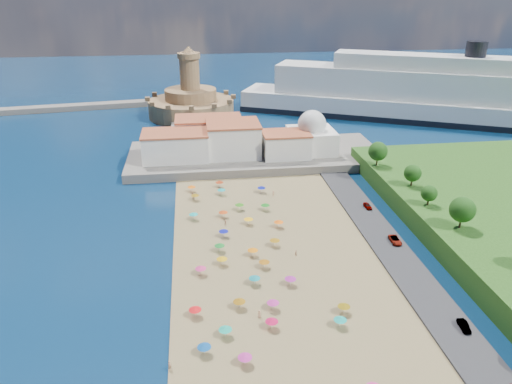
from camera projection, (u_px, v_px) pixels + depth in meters
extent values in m
plane|color=#071938|center=(253.00, 269.00, 112.74)|extent=(700.00, 700.00, 0.00)
cube|color=#59544C|center=(255.00, 156.00, 179.85)|extent=(90.00, 36.00, 3.00)
cube|color=#59544C|center=(193.00, 132.00, 209.22)|extent=(18.00, 70.00, 2.40)
cube|color=silver|center=(176.00, 146.00, 170.49)|extent=(22.00, 14.00, 9.00)
cube|color=silver|center=(233.00, 140.00, 174.31)|extent=(18.00, 16.00, 11.00)
cube|color=silver|center=(286.00, 145.00, 173.41)|extent=(16.00, 12.00, 8.00)
cube|color=silver|center=(209.00, 132.00, 184.48)|extent=(24.00, 14.00, 10.00)
cube|color=silver|center=(311.00, 141.00, 178.25)|extent=(16.00, 16.00, 8.00)
sphere|color=silver|center=(312.00, 124.00, 175.88)|extent=(10.00, 10.00, 10.00)
cylinder|color=silver|center=(312.00, 114.00, 174.39)|extent=(1.20, 1.20, 1.60)
cylinder|color=#99754C|center=(191.00, 108.00, 235.45)|extent=(40.00, 40.00, 8.00)
cylinder|color=#99754C|center=(191.00, 94.00, 232.89)|extent=(24.00, 24.00, 5.00)
cylinder|color=#99754C|center=(190.00, 74.00, 229.14)|extent=(9.00, 9.00, 14.00)
cylinder|color=#99754C|center=(189.00, 56.00, 225.90)|extent=(10.40, 10.40, 2.40)
cone|color=#99754C|center=(188.00, 49.00, 224.84)|extent=(6.00, 6.00, 3.00)
cube|color=black|center=(414.00, 116.00, 231.79)|extent=(158.32, 93.13, 2.64)
cube|color=silver|center=(415.00, 109.00, 230.38)|extent=(157.25, 92.34, 9.78)
cube|color=silver|center=(419.00, 84.00, 225.88)|extent=(125.99, 74.26, 13.04)
cube|color=silver|center=(421.00, 62.00, 222.02)|extent=(75.14, 46.75, 6.52)
cylinder|color=black|center=(476.00, 49.00, 213.19)|extent=(8.70, 8.70, 6.52)
cylinder|color=gray|center=(253.00, 252.00, 116.88)|extent=(0.07, 0.07, 2.00)
cone|color=orange|center=(253.00, 249.00, 116.52)|extent=(2.50, 2.50, 0.60)
cylinder|color=gray|center=(255.00, 281.00, 105.99)|extent=(0.07, 0.07, 2.00)
cone|color=#0E7984|center=(255.00, 277.00, 105.64)|extent=(2.50, 2.50, 0.60)
cylinder|color=gray|center=(195.00, 312.00, 95.93)|extent=(0.07, 0.07, 2.00)
cone|color=red|center=(195.00, 308.00, 95.58)|extent=(2.50, 2.50, 0.60)
cylinder|color=gray|center=(265.00, 207.00, 139.99)|extent=(0.07, 0.07, 2.00)
cone|color=#147319|center=(265.00, 204.00, 139.64)|extent=(2.50, 2.50, 0.60)
cylinder|color=gray|center=(224.00, 233.00, 125.60)|extent=(0.07, 0.07, 2.00)
cone|color=#0B1093|center=(224.00, 230.00, 125.24)|extent=(2.50, 2.50, 0.60)
cylinder|color=gray|center=(264.00, 264.00, 112.06)|extent=(0.07, 0.07, 2.00)
cone|color=#9D5D0E|center=(264.00, 261.00, 111.70)|extent=(2.50, 2.50, 0.60)
cylinder|color=gray|center=(239.00, 207.00, 140.16)|extent=(0.07, 0.07, 2.00)
cone|color=#2D7D16|center=(239.00, 204.00, 139.81)|extent=(2.50, 2.50, 0.60)
cylinder|color=gray|center=(275.00, 243.00, 121.25)|extent=(0.07, 0.07, 2.00)
cone|color=#99680D|center=(275.00, 239.00, 120.89)|extent=(2.50, 2.50, 0.60)
cylinder|color=gray|center=(273.00, 305.00, 98.00)|extent=(0.07, 0.07, 2.00)
cone|color=#B82789|center=(273.00, 301.00, 97.64)|extent=(2.50, 2.50, 0.60)
cylinder|color=gray|center=(340.00, 322.00, 93.11)|extent=(0.07, 0.07, 2.00)
cone|color=#10998B|center=(340.00, 319.00, 92.75)|extent=(2.50, 2.50, 0.60)
cylinder|color=gray|center=(272.00, 324.00, 92.67)|extent=(0.07, 0.07, 2.00)
cone|color=#B90E42|center=(272.00, 320.00, 92.31)|extent=(2.50, 2.50, 0.60)
cylinder|color=gray|center=(194.00, 216.00, 134.57)|extent=(0.07, 0.07, 2.00)
cone|color=#119D98|center=(193.00, 213.00, 134.22)|extent=(2.50, 2.50, 0.60)
cylinder|color=gray|center=(248.00, 221.00, 131.87)|extent=(0.07, 0.07, 2.00)
cone|color=#FFB30D|center=(248.00, 218.00, 131.51)|extent=(2.50, 2.50, 0.60)
cylinder|color=gray|center=(222.00, 261.00, 113.25)|extent=(0.07, 0.07, 2.00)
cone|color=#D69F0B|center=(222.00, 258.00, 112.90)|extent=(2.50, 2.50, 0.60)
cylinder|color=gray|center=(245.00, 360.00, 83.92)|extent=(0.07, 0.07, 2.00)
cone|color=#B52688|center=(245.00, 356.00, 83.57)|extent=(2.50, 2.50, 0.60)
cylinder|color=gray|center=(204.00, 350.00, 86.27)|extent=(0.07, 0.07, 2.00)
cone|color=#0A458C|center=(204.00, 346.00, 85.92)|extent=(2.50, 2.50, 0.60)
cylinder|color=gray|center=(261.00, 190.00, 151.55)|extent=(0.07, 0.07, 2.00)
cone|color=#0B1698|center=(261.00, 187.00, 151.19)|extent=(2.50, 2.50, 0.60)
cylinder|color=gray|center=(220.00, 184.00, 155.59)|extent=(0.07, 0.07, 2.00)
cone|color=#992C0D|center=(219.00, 182.00, 155.23)|extent=(2.50, 2.50, 0.60)
cylinder|color=gray|center=(223.00, 214.00, 135.74)|extent=(0.07, 0.07, 2.00)
cone|color=#BF3D0F|center=(223.00, 211.00, 135.38)|extent=(2.50, 2.50, 0.60)
cylinder|color=gray|center=(201.00, 271.00, 109.51)|extent=(0.07, 0.07, 2.00)
cone|color=#CC2B6D|center=(201.00, 267.00, 109.16)|extent=(2.50, 2.50, 0.60)
cylinder|color=gray|center=(290.00, 281.00, 105.77)|extent=(0.07, 0.07, 2.00)
cone|color=#9A218A|center=(290.00, 278.00, 105.41)|extent=(2.50, 2.50, 0.60)
cylinder|color=gray|center=(279.00, 224.00, 130.33)|extent=(0.07, 0.07, 2.00)
cone|color=#FF630B|center=(279.00, 221.00, 129.98)|extent=(2.50, 2.50, 0.60)
cylinder|color=gray|center=(195.00, 197.00, 146.27)|extent=(0.07, 0.07, 2.00)
cone|color=#85610C|center=(195.00, 195.00, 145.92)|extent=(2.50, 2.50, 0.60)
cylinder|color=gray|center=(239.00, 304.00, 98.35)|extent=(0.07, 0.07, 2.00)
cone|color=#8A5A0C|center=(239.00, 300.00, 97.99)|extent=(2.50, 2.50, 0.60)
cylinder|color=gray|center=(344.00, 309.00, 96.91)|extent=(0.07, 0.07, 2.00)
cone|color=#7F650B|center=(344.00, 305.00, 96.56)|extent=(2.50, 2.50, 0.60)
cylinder|color=gray|center=(192.00, 189.00, 152.15)|extent=(0.07, 0.07, 2.00)
cone|color=orange|center=(191.00, 186.00, 151.80)|extent=(2.50, 2.50, 0.60)
cylinder|color=gray|center=(222.00, 192.00, 150.01)|extent=(0.07, 0.07, 2.00)
cone|color=#109798|center=(221.00, 189.00, 149.66)|extent=(2.50, 2.50, 0.60)
cylinder|color=gray|center=(220.00, 248.00, 118.86)|extent=(0.07, 0.07, 2.00)
cone|color=#147123|center=(219.00, 245.00, 118.51)|extent=(2.50, 2.50, 0.60)
cylinder|color=gray|center=(225.00, 332.00, 90.54)|extent=(0.07, 0.07, 2.00)
cone|color=#119F82|center=(225.00, 328.00, 90.19)|extent=(2.50, 2.50, 0.60)
imported|color=tan|center=(296.00, 253.00, 116.87)|extent=(0.70, 0.73, 1.69)
imported|color=tan|center=(259.00, 314.00, 95.75)|extent=(0.98, 0.89, 1.68)
imported|color=tan|center=(170.00, 366.00, 82.82)|extent=(0.81, 0.77, 1.86)
imported|color=tan|center=(193.00, 196.00, 147.78)|extent=(0.96, 1.02, 1.70)
imported|color=tan|center=(226.00, 223.00, 131.45)|extent=(0.78, 0.61, 1.58)
imported|color=tan|center=(273.00, 194.00, 148.91)|extent=(1.41, 1.23, 1.89)
imported|color=gray|center=(368.00, 206.00, 140.60)|extent=(1.75, 3.95, 1.32)
imported|color=gray|center=(464.00, 326.00, 92.07)|extent=(1.79, 4.06, 1.30)
imported|color=gray|center=(395.00, 240.00, 122.23)|extent=(2.47, 5.00, 1.36)
cylinder|color=#382314|center=(460.00, 221.00, 117.58)|extent=(0.50, 0.50, 3.38)
sphere|color=#14380F|center=(463.00, 210.00, 116.38)|extent=(6.08, 6.08, 6.08)
cylinder|color=#382314|center=(428.00, 201.00, 129.66)|extent=(0.50, 0.50, 2.36)
sphere|color=#14380F|center=(429.00, 193.00, 128.82)|extent=(4.25, 4.25, 4.25)
cylinder|color=#382314|center=(412.00, 181.00, 141.68)|extent=(0.50, 0.50, 2.72)
sphere|color=#14380F|center=(413.00, 173.00, 140.71)|extent=(4.90, 4.90, 4.90)
cylinder|color=#382314|center=(377.00, 160.00, 157.04)|extent=(0.50, 0.50, 3.32)
sphere|color=#14380F|center=(378.00, 151.00, 155.86)|extent=(5.98, 5.98, 5.98)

